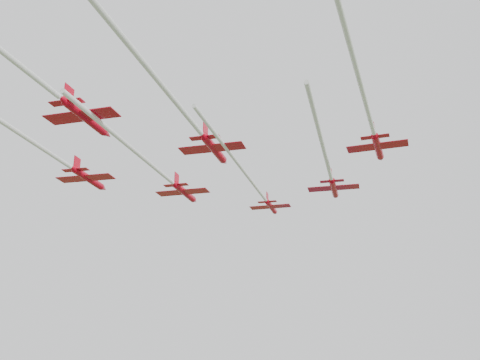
% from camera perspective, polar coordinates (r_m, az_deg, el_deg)
% --- Properties ---
extents(jet_lead, '(8.40, 52.83, 2.48)m').
position_cam_1_polar(jet_lead, '(98.19, 1.80, -0.88)').
color(jet_lead, red).
extents(jet_row2_left, '(9.71, 46.29, 2.87)m').
position_cam_1_polar(jet_row2_left, '(89.97, -7.98, 0.39)').
color(jet_row2_left, red).
extents(jet_row2_right, '(8.66, 43.30, 2.57)m').
position_cam_1_polar(jet_row2_right, '(83.97, 9.51, 0.95)').
color(jet_row2_right, red).
extents(jet_row3_left, '(9.56, 65.12, 2.85)m').
position_cam_1_polar(jet_row3_left, '(79.37, -21.44, 3.95)').
color(jet_row3_left, red).
extents(jet_row3_mid, '(10.02, 65.15, 2.96)m').
position_cam_1_polar(jet_row3_mid, '(67.15, -6.97, 8.37)').
color(jet_row3_mid, red).
extents(jet_row3_right, '(12.26, 56.86, 2.61)m').
position_cam_1_polar(jet_row3_right, '(67.95, 13.32, 7.77)').
color(jet_row3_right, red).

